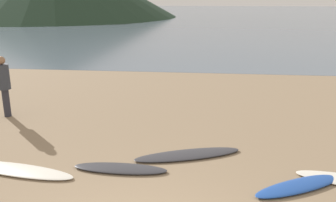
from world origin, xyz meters
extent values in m
cube|color=#8C7559|center=(0.00, 10.00, -0.10)|extent=(120.00, 120.00, 0.20)
cube|color=slate|center=(0.00, 62.63, 0.00)|extent=(140.00, 100.00, 0.01)
ellipsoid|color=silver|center=(-2.82, 2.47, 0.04)|extent=(2.58, 0.95, 0.07)
ellipsoid|color=#333338|center=(-0.75, 2.77, 0.04)|extent=(1.97, 0.52, 0.08)
ellipsoid|color=#333338|center=(0.60, 3.60, 0.04)|extent=(2.50, 1.36, 0.07)
ellipsoid|color=#1E479E|center=(2.77, 2.43, 0.04)|extent=(1.97, 1.40, 0.08)
cylinder|color=#2D2D38|center=(-4.90, 5.81, 0.42)|extent=(0.20, 0.20, 0.84)
cylinder|color=#333842|center=(-4.90, 5.81, 1.20)|extent=(0.36, 0.36, 0.73)
sphere|color=#936B4C|center=(-4.90, 5.81, 1.68)|extent=(0.24, 0.24, 0.24)
camera|label=1|loc=(0.96, -3.90, 3.50)|focal=38.83mm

